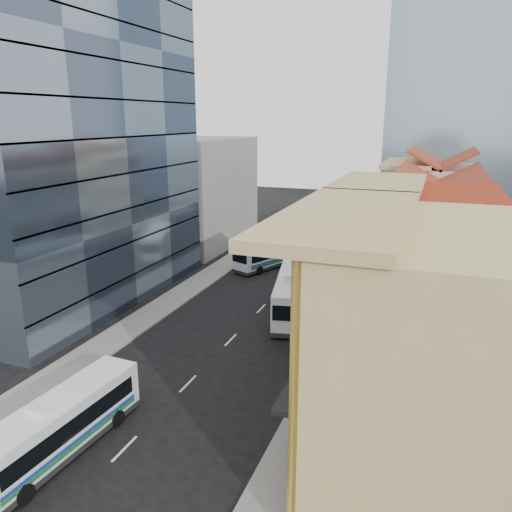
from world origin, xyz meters
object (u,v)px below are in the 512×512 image
at_px(bus_right, 294,291).
at_px(sedan_left, 33,461).
at_px(bus_left_far, 272,252).
at_px(shophouse_tan, 421,353).
at_px(office_tower, 68,136).
at_px(bus_left_near, 59,424).

bearing_deg(bus_right, sedan_left, -116.05).
xyz_separation_m(bus_left_far, sedan_left, (0.27, -37.14, -1.11)).
distance_m(bus_right, sedan_left, 24.96).
relative_size(shophouse_tan, bus_left_far, 1.32).
height_order(shophouse_tan, bus_left_far, shophouse_tan).
xyz_separation_m(shophouse_tan, bus_right, (-11.01, 17.17, -4.05)).
relative_size(bus_left_far, bus_right, 0.87).
bearing_deg(office_tower, bus_right, 9.02).
bearing_deg(office_tower, bus_left_far, 49.76).
height_order(shophouse_tan, bus_left_near, shophouse_tan).
distance_m(bus_left_near, bus_left_far, 35.48).
xyz_separation_m(shophouse_tan, bus_left_far, (-17.34, 30.14, -4.30)).
bearing_deg(bus_left_near, bus_right, 79.01).
distance_m(shophouse_tan, bus_left_far, 35.03).
bearing_deg(sedan_left, bus_left_near, 73.51).
bearing_deg(sedan_left, bus_left_far, 81.57).
relative_size(shophouse_tan, office_tower, 0.47).
xyz_separation_m(bus_left_near, bus_right, (5.83, 22.52, 0.32)).
height_order(office_tower, bus_left_near, office_tower).
bearing_deg(bus_right, shophouse_tan, -69.32).
height_order(office_tower, bus_right, office_tower).
height_order(office_tower, bus_left_far, office_tower).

